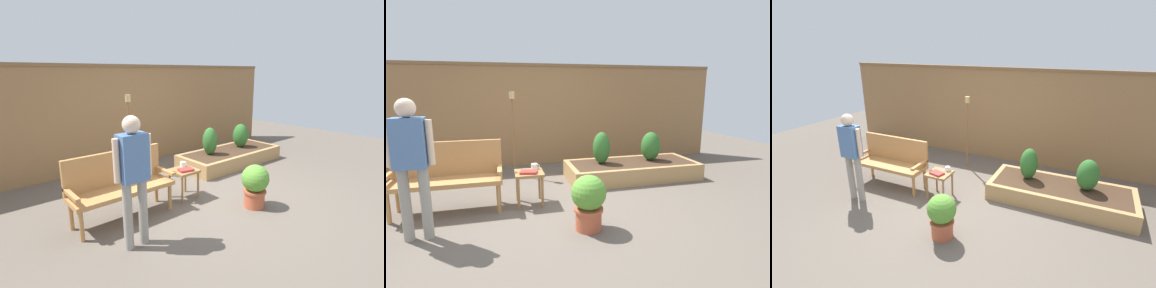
# 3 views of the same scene
# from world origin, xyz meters

# --- Properties ---
(ground_plane) EXTENTS (14.00, 14.00, 0.00)m
(ground_plane) POSITION_xyz_m (0.00, 0.00, 0.00)
(ground_plane) COLOR #60564C
(fence_back) EXTENTS (8.40, 0.14, 2.16)m
(fence_back) POSITION_xyz_m (0.00, 2.60, 1.09)
(fence_back) COLOR olive
(fence_back) RESTS_ON ground_plane
(garden_bench) EXTENTS (1.44, 0.48, 0.94)m
(garden_bench) POSITION_xyz_m (-1.46, 0.42, 0.54)
(garden_bench) COLOR #B77F47
(garden_bench) RESTS_ON ground_plane
(side_table) EXTENTS (0.40, 0.40, 0.48)m
(side_table) POSITION_xyz_m (-0.36, 0.34, 0.40)
(side_table) COLOR #9E7042
(side_table) RESTS_ON ground_plane
(cup_on_table) EXTENTS (0.13, 0.09, 0.08)m
(cup_on_table) POSITION_xyz_m (-0.27, 0.48, 0.52)
(cup_on_table) COLOR white
(cup_on_table) RESTS_ON side_table
(book_on_table) EXTENTS (0.26, 0.21, 0.03)m
(book_on_table) POSITION_xyz_m (-0.38, 0.28, 0.50)
(book_on_table) COLOR #B2332D
(book_on_table) RESTS_ON side_table
(potted_boxwood) EXTENTS (0.42, 0.42, 0.67)m
(potted_boxwood) POSITION_xyz_m (0.24, -0.62, 0.37)
(potted_boxwood) COLOR #B75638
(potted_boxwood) RESTS_ON ground_plane
(raised_planter_bed) EXTENTS (2.40, 1.00, 0.30)m
(raised_planter_bed) POSITION_xyz_m (1.60, 1.11, 0.15)
(raised_planter_bed) COLOR #AD8451
(raised_planter_bed) RESTS_ON ground_plane
(shrub_near_bench) EXTENTS (0.31, 0.31, 0.58)m
(shrub_near_bench) POSITION_xyz_m (1.02, 1.17, 0.59)
(shrub_near_bench) COLOR brown
(shrub_near_bench) RESTS_ON raised_planter_bed
(shrub_far_corner) EXTENTS (0.35, 0.35, 0.54)m
(shrub_far_corner) POSITION_xyz_m (2.01, 1.17, 0.57)
(shrub_far_corner) COLOR brown
(shrub_far_corner) RESTS_ON raised_planter_bed
(tiki_torch) EXTENTS (0.10, 0.10, 1.59)m
(tiki_torch) POSITION_xyz_m (-0.50, 1.81, 1.10)
(tiki_torch) COLOR brown
(tiki_torch) RESTS_ON ground_plane
(person_by_bench) EXTENTS (0.47, 0.20, 1.56)m
(person_by_bench) POSITION_xyz_m (-1.66, -0.36, 0.93)
(person_by_bench) COLOR gray
(person_by_bench) RESTS_ON ground_plane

